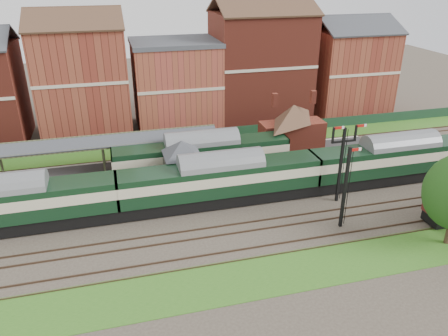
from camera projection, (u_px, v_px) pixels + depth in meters
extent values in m
plane|color=#473D33|center=(218.00, 204.00, 44.67)|extent=(160.00, 160.00, 0.00)
cube|color=#2D6619|center=(189.00, 146.00, 58.66)|extent=(90.00, 4.50, 0.06)
cube|color=#2D6619|center=(256.00, 277.00, 34.15)|extent=(90.00, 5.00, 0.06)
cube|color=#193823|center=(186.00, 136.00, 60.11)|extent=(90.00, 0.12, 1.50)
cube|color=#2D2D2D|center=(157.00, 166.00, 51.83)|extent=(55.00, 3.40, 1.00)
cube|color=#526749|center=(183.00, 183.00, 46.31)|extent=(3.40, 3.20, 2.40)
cube|color=#44482D|center=(183.00, 164.00, 45.37)|extent=(3.60, 3.40, 2.00)
pyramid|color=#383A3F|center=(182.00, 148.00, 44.61)|extent=(5.40, 5.40, 1.60)
cube|color=maroon|center=(255.00, 175.00, 48.21)|extent=(3.00, 2.40, 2.20)
cube|color=#4C3323|center=(257.00, 166.00, 47.03)|extent=(3.20, 1.34, 0.79)
cube|color=#4C3323|center=(253.00, 161.00, 48.16)|extent=(3.20, 1.34, 0.79)
cube|color=maroon|center=(292.00, 135.00, 54.83)|extent=(8.00, 3.00, 3.50)
pyramid|color=#4C3323|center=(293.00, 113.00, 53.62)|extent=(8.10, 8.10, 2.20)
cube|color=maroon|center=(274.00, 111.00, 52.83)|extent=(0.60, 0.60, 1.60)
cube|color=maroon|center=(312.00, 108.00, 53.99)|extent=(0.60, 0.60, 1.60)
cube|color=#44482D|center=(196.00, 141.00, 53.20)|extent=(0.22, 0.22, 3.40)
cube|color=#383A3F|center=(101.00, 141.00, 47.86)|extent=(26.00, 1.99, 0.90)
cube|color=#383A3F|center=(101.00, 136.00, 49.53)|extent=(26.00, 1.99, 0.90)
cube|color=#44482D|center=(101.00, 135.00, 48.53)|extent=(26.00, 0.20, 0.20)
cube|color=black|center=(341.00, 166.00, 43.57)|extent=(0.25, 0.25, 8.00)
cube|color=black|center=(344.00, 141.00, 42.47)|extent=(2.60, 0.18, 0.18)
cube|color=#B2140F|center=(339.00, 128.00, 41.71)|extent=(1.10, 0.08, 0.25)
cube|color=#B2140F|center=(362.00, 126.00, 42.26)|extent=(1.10, 0.08, 0.25)
cube|color=black|center=(345.00, 188.00, 39.17)|extent=(0.25, 0.25, 8.00)
cube|color=#B2140F|center=(356.00, 150.00, 37.73)|extent=(1.10, 0.08, 0.25)
cube|color=maroon|center=(83.00, 82.00, 60.35)|extent=(12.00, 10.00, 15.00)
cube|color=#963C30|center=(176.00, 86.00, 64.01)|extent=(12.00, 10.00, 12.00)
cube|color=maroon|center=(261.00, 68.00, 66.19)|extent=(14.00, 10.00, 16.00)
cube|color=maroon|center=(348.00, 72.00, 70.31)|extent=(12.00, 10.00, 13.00)
cube|color=black|center=(6.00, 224.00, 39.69)|extent=(20.24, 2.83, 1.24)
cube|color=black|center=(1.00, 204.00, 38.81)|extent=(20.24, 3.15, 2.92)
cube|color=beige|center=(0.00, 201.00, 38.66)|extent=(20.26, 3.19, 1.01)
cube|color=black|center=(221.00, 197.00, 44.40)|extent=(20.24, 2.83, 1.24)
cube|color=black|center=(221.00, 178.00, 43.52)|extent=(20.24, 3.15, 2.92)
cube|color=beige|center=(221.00, 175.00, 43.37)|extent=(20.26, 3.19, 1.01)
cube|color=slate|center=(221.00, 164.00, 42.83)|extent=(20.24, 3.15, 0.67)
cube|color=black|center=(395.00, 174.00, 49.11)|extent=(20.24, 2.83, 1.24)
cube|color=black|center=(398.00, 158.00, 48.22)|extent=(20.24, 3.15, 2.92)
cube|color=beige|center=(398.00, 155.00, 48.08)|extent=(20.26, 3.19, 1.01)
cube|color=slate|center=(400.00, 144.00, 47.53)|extent=(20.24, 3.15, 0.67)
cube|color=black|center=(202.00, 171.00, 49.98)|extent=(19.83, 2.78, 1.21)
cube|color=black|center=(202.00, 155.00, 49.11)|extent=(19.83, 3.08, 2.86)
cube|color=beige|center=(202.00, 152.00, 48.97)|extent=(19.85, 3.12, 0.99)
cube|color=slate|center=(202.00, 141.00, 48.44)|extent=(19.83, 3.08, 0.66)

